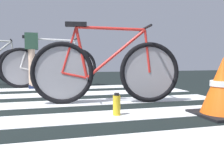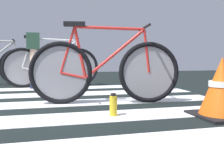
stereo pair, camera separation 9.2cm
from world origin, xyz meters
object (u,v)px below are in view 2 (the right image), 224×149
object	(u,v)px
cyclist_2_of_3	(34,53)
traffic_cone	(222,88)
bicycle_1_of_3	(105,70)
water_bottle	(113,105)
bicycle_2_of_3	(52,66)

from	to	relation	value
cyclist_2_of_3	traffic_cone	xyz separation A→B (m)	(1.76, -2.76, -0.37)
bicycle_1_of_3	traffic_cone	size ratio (longest dim) A/B	3.21
water_bottle	cyclist_2_of_3	bearing A→B (deg)	108.37
cyclist_2_of_3	bicycle_2_of_3	bearing A→B (deg)	0.00
bicycle_1_of_3	traffic_cone	xyz separation A→B (m)	(0.86, -0.89, -0.13)
bicycle_1_of_3	bicycle_2_of_3	size ratio (longest dim) A/B	0.99
bicycle_2_of_3	water_bottle	xyz separation A→B (m)	(0.52, -2.52, -0.29)
traffic_cone	bicycle_2_of_3	bearing A→B (deg)	117.61
cyclist_2_of_3	traffic_cone	size ratio (longest dim) A/B	1.80
bicycle_1_of_3	cyclist_2_of_3	distance (m)	2.09
traffic_cone	water_bottle	bearing A→B (deg)	164.67
water_bottle	bicycle_1_of_3	bearing A→B (deg)	84.06
bicycle_1_of_3	traffic_cone	bearing A→B (deg)	-37.22
bicycle_2_of_3	cyclist_2_of_3	world-z (taller)	cyclist_2_of_3
cyclist_2_of_3	water_bottle	xyz separation A→B (m)	(0.83, -2.51, -0.53)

